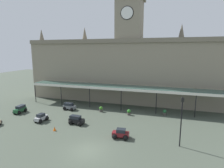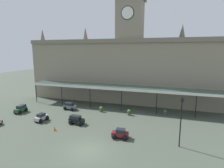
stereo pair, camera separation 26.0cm
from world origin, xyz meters
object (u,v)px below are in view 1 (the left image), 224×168
car_grey_estate (69,107)px  planter_near_kerb (165,112)px  traffic_cone (55,129)px  planter_forecourt_centre (101,109)px  car_green_estate (20,110)px  car_maroon_sedan (121,134)px  planter_by_canopy (129,112)px  car_black_estate (76,120)px  victorian_lamppost (181,117)px  car_silver_sedan (41,118)px

car_grey_estate → planter_near_kerb: bearing=7.5°
traffic_cone → planter_forecourt_centre: size_ratio=0.60×
car_green_estate → car_maroon_sedan: bearing=-11.9°
planter_by_canopy → planter_forecourt_centre: same height
car_black_estate → planter_forecourt_centre: bearing=76.5°
car_grey_estate → planter_near_kerb: size_ratio=2.43×
victorian_lamppost → traffic_cone: (-15.81, -0.58, -3.22)m
car_green_estate → car_silver_sedan: bearing=-20.4°
car_maroon_sedan → victorian_lamppost: (6.82, -0.01, 3.01)m
car_green_estate → victorian_lamppost: size_ratio=0.40×
car_green_estate → car_black_estate: bearing=-8.0°
car_silver_sedan → traffic_cone: 4.57m
car_maroon_sedan → traffic_cone: bearing=-176.3°
car_maroon_sedan → car_silver_sedan: size_ratio=1.00×
victorian_lamppost → planter_forecourt_centre: (-12.61, 8.61, -3.02)m
car_green_estate → victorian_lamppost: bearing=-8.9°
car_green_estate → traffic_cone: size_ratio=3.96×
car_grey_estate → car_silver_sedan: 6.31m
car_maroon_sedan → planter_near_kerb: (4.94, 10.10, -0.01)m
car_black_estate → planter_by_canopy: 8.90m
planter_by_canopy → planter_forecourt_centre: 5.04m
car_grey_estate → traffic_cone: 8.93m
victorian_lamppost → planter_by_canopy: victorian_lamppost is taller
car_black_estate → planter_near_kerb: (12.22, 7.75, -0.07)m
car_green_estate → car_maroon_sedan: 19.38m
car_silver_sedan → planter_forecourt_centre: (7.12, 6.85, -0.01)m
car_green_estate → planter_forecourt_centre: car_green_estate is taller
car_green_estate → planter_by_canopy: (18.20, 4.40, -0.07)m
car_black_estate → planter_forecourt_centre: (1.50, 6.25, -0.07)m
car_black_estate → car_silver_sedan: bearing=-173.9°
car_maroon_sedan → planter_by_canopy: car_maroon_sedan is taller
victorian_lamppost → traffic_cone: victorian_lamppost is taller
car_green_estate → traffic_cone: (9.96, -4.59, -0.27)m
car_black_estate → planter_by_canopy: (6.53, 6.05, -0.07)m
planter_near_kerb → victorian_lamppost: bearing=-79.5°
car_silver_sedan → victorian_lamppost: victorian_lamppost is taller
car_black_estate → victorian_lamppost: bearing=-9.5°
car_grey_estate → car_maroon_sedan: bearing=-34.3°
car_grey_estate → planter_near_kerb: (16.59, 2.17, -0.07)m
car_green_estate → car_silver_sedan: size_ratio=1.08×
victorian_lamppost → car_green_estate: bearing=171.1°
car_black_estate → car_green_estate: same height
car_green_estate → planter_near_kerb: 24.66m
car_maroon_sedan → planter_by_canopy: bearing=95.1°
planter_by_canopy → traffic_cone: bearing=-132.5°
car_green_estate → victorian_lamppost: victorian_lamppost is taller
car_black_estate → car_green_estate: (-11.68, 1.65, 0.00)m
planter_near_kerb → car_green_estate: bearing=-165.7°
car_black_estate → car_grey_estate: (-4.37, 5.58, 0.00)m
car_maroon_sedan → traffic_cone: 9.02m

